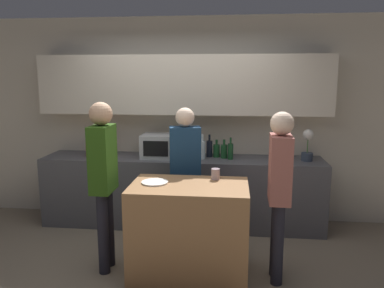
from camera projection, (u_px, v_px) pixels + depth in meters
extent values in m
plane|color=#7F705B|center=(163.00, 279.00, 3.62)|extent=(14.00, 14.00, 0.00)
cube|color=beige|center=(185.00, 120.00, 5.08)|extent=(6.40, 0.08, 2.70)
cube|color=beige|center=(183.00, 85.00, 4.80)|extent=(3.74, 0.32, 0.75)
cube|color=#4C4C51|center=(182.00, 191.00, 4.90)|extent=(3.60, 0.62, 0.90)
cube|color=#996B42|center=(189.00, 230.00, 3.66)|extent=(1.13, 0.69, 0.92)
cube|color=#B7BABC|center=(162.00, 146.00, 4.82)|extent=(0.52, 0.38, 0.30)
cube|color=black|center=(156.00, 149.00, 4.63)|extent=(0.31, 0.01, 0.19)
cube|color=#B21E19|center=(98.00, 149.00, 4.92)|extent=(0.26, 0.16, 0.18)
cube|color=black|center=(94.00, 142.00, 4.91)|extent=(0.02, 0.11, 0.01)
cube|color=black|center=(101.00, 142.00, 4.90)|extent=(0.02, 0.11, 0.01)
cylinder|color=#333D4C|center=(307.00, 157.00, 4.64)|extent=(0.14, 0.14, 0.10)
cylinder|color=#38662D|center=(308.00, 146.00, 4.62)|extent=(0.01, 0.01, 0.18)
sphere|color=silver|center=(308.00, 135.00, 4.59)|extent=(0.13, 0.13, 0.13)
cylinder|color=silver|center=(202.00, 150.00, 4.73)|extent=(0.08, 0.08, 0.23)
cylinder|color=silver|center=(202.00, 138.00, 4.70)|extent=(0.03, 0.03, 0.09)
cylinder|color=black|center=(209.00, 149.00, 4.86)|extent=(0.08, 0.08, 0.21)
cylinder|color=black|center=(209.00, 138.00, 4.83)|extent=(0.03, 0.03, 0.08)
cylinder|color=#194723|center=(216.00, 151.00, 4.84)|extent=(0.09, 0.09, 0.16)
cylinder|color=#194723|center=(217.00, 142.00, 4.82)|extent=(0.03, 0.03, 0.06)
cylinder|color=#194723|center=(224.00, 151.00, 4.78)|extent=(0.09, 0.09, 0.17)
cylinder|color=#194723|center=(224.00, 142.00, 4.76)|extent=(0.03, 0.03, 0.07)
cylinder|color=#194723|center=(230.00, 151.00, 4.71)|extent=(0.07, 0.07, 0.20)
cylinder|color=#194723|center=(231.00, 141.00, 4.69)|extent=(0.02, 0.02, 0.08)
cylinder|color=white|center=(155.00, 182.00, 3.63)|extent=(0.26, 0.26, 0.01)
cylinder|color=#AD969F|center=(215.00, 174.00, 3.75)|extent=(0.09, 0.09, 0.11)
cylinder|color=black|center=(192.00, 213.00, 4.28)|extent=(0.11, 0.11, 0.78)
cylinder|color=black|center=(178.00, 214.00, 4.27)|extent=(0.11, 0.11, 0.78)
cube|color=navy|center=(185.00, 154.00, 4.15)|extent=(0.37, 0.25, 0.61)
sphere|color=beige|center=(185.00, 117.00, 4.07)|extent=(0.21, 0.21, 0.21)
cylinder|color=black|center=(108.00, 227.00, 3.83)|extent=(0.11, 0.11, 0.82)
cylinder|color=black|center=(103.00, 234.00, 3.68)|extent=(0.11, 0.11, 0.82)
cube|color=#294D12|center=(103.00, 159.00, 3.62)|extent=(0.19, 0.34, 0.65)
sphere|color=tan|center=(101.00, 114.00, 3.54)|extent=(0.22, 0.22, 0.22)
cylinder|color=black|center=(278.00, 245.00, 3.48)|extent=(0.11, 0.11, 0.79)
cylinder|color=black|center=(276.00, 237.00, 3.63)|extent=(0.11, 0.11, 0.79)
cube|color=#9B584F|center=(280.00, 169.00, 3.43)|extent=(0.20, 0.35, 0.62)
sphere|color=beige|center=(282.00, 124.00, 3.35)|extent=(0.21, 0.21, 0.21)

